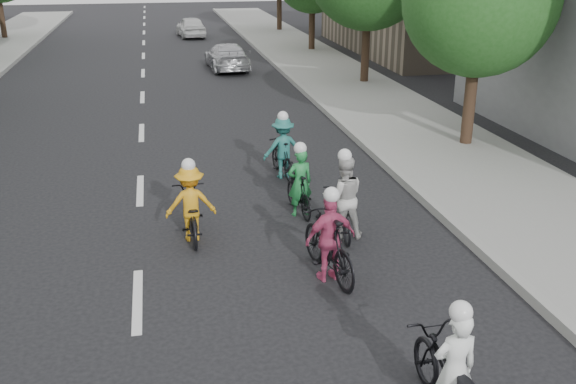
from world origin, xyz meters
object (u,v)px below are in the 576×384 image
object	(u,v)px
cyclist_3	(191,209)
follow_car_trail	(191,27)
cyclist_0	(329,243)
cyclist_2	(299,189)
cyclist_4	(283,152)
cyclist_1	(342,205)
cyclist_5	(450,378)
follow_car_lead	(227,56)

from	to	relation	value
cyclist_3	follow_car_trail	size ratio (longest dim) A/B	0.48
cyclist_0	cyclist_2	world-z (taller)	cyclist_0
cyclist_3	cyclist_4	size ratio (longest dim) A/B	1.08
cyclist_1	cyclist_5	bearing A→B (deg)	92.35
cyclist_1	follow_car_trail	xyz separation A→B (m)	(-0.92, 30.28, 0.01)
cyclist_5	follow_car_lead	world-z (taller)	cyclist_5
cyclist_0	follow_car_lead	bearing A→B (deg)	-102.21
cyclist_5	cyclist_1	bearing A→B (deg)	-94.15
cyclist_5	follow_car_trail	distance (m)	35.48
cyclist_5	follow_car_trail	world-z (taller)	cyclist_5
follow_car_trail	cyclist_3	bearing A→B (deg)	81.10
cyclist_4	cyclist_5	world-z (taller)	cyclist_4
cyclist_4	cyclist_5	bearing A→B (deg)	83.84
follow_car_lead	follow_car_trail	distance (m)	11.86
cyclist_2	cyclist_4	size ratio (longest dim) A/B	0.96
cyclist_2	cyclist_5	xyz separation A→B (m)	(0.34, -6.41, 0.00)
cyclist_0	cyclist_5	world-z (taller)	cyclist_0
follow_car_lead	follow_car_trail	world-z (taller)	follow_car_trail
cyclist_2	follow_car_lead	distance (m)	17.24
cyclist_2	cyclist_3	world-z (taller)	cyclist_3
cyclist_4	follow_car_lead	size ratio (longest dim) A/B	0.40
cyclist_3	cyclist_4	world-z (taller)	cyclist_4
cyclist_4	follow_car_trail	world-z (taller)	cyclist_4
cyclist_4	follow_car_trail	distance (m)	26.72
cyclist_0	cyclist_2	size ratio (longest dim) A/B	1.25
follow_car_lead	cyclist_3	bearing A→B (deg)	78.63
follow_car_lead	cyclist_0	bearing A→B (deg)	85.57
cyclist_1	follow_car_lead	distance (m)	18.45
cyclist_4	follow_car_lead	bearing A→B (deg)	-99.09
cyclist_3	follow_car_trail	distance (m)	29.87
cyclist_2	cyclist_3	distance (m)	2.38
cyclist_2	cyclist_4	distance (m)	2.34
cyclist_1	cyclist_5	world-z (taller)	cyclist_1
cyclist_0	follow_car_trail	size ratio (longest dim) A/B	0.53
cyclist_3	follow_car_lead	xyz separation A→B (m)	(2.76, 17.98, 0.01)
cyclist_1	cyclist_2	bearing A→B (deg)	-60.33
follow_car_trail	cyclist_1	bearing A→B (deg)	86.48
cyclist_5	cyclist_3	bearing A→B (deg)	-67.04
follow_car_lead	cyclist_4	bearing A→B (deg)	85.87
cyclist_5	cyclist_4	bearing A→B (deg)	-90.23
cyclist_2	follow_car_trail	bearing A→B (deg)	-95.74
cyclist_4	cyclist_3	bearing A→B (deg)	44.86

